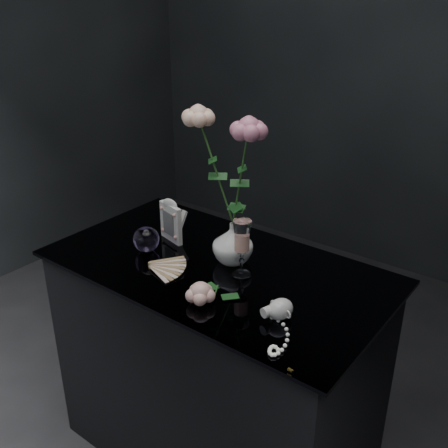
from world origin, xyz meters
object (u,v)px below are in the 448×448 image
Objects in this scene: picture_frame at (171,220)px; paperweight at (146,239)px; vase at (233,243)px; loose_rose at (200,293)px; pearl_jar at (281,308)px; wine_glass at (242,249)px.

picture_frame is 0.11m from paperweight.
vase is 1.55× the size of paperweight.
picture_frame is 0.39m from loose_rose.
picture_frame is 0.74× the size of pearl_jar.
wine_glass reaches higher than vase.
pearl_jar is (0.21, -0.12, -0.06)m from wine_glass.
picture_frame is at bearing -179.21° from pearl_jar.
paperweight is at bearing -156.87° from vase.
loose_rose is 0.22m from pearl_jar.
paperweight is at bearing 140.94° from loose_rose.
picture_frame reaches higher than loose_rose.
picture_frame reaches higher than vase.
wine_glass is at bearing -35.64° from vase.
loose_rose is at bearing -143.92° from pearl_jar.
vase is at bearing 87.30° from loose_rose.
vase is 0.64× the size of pearl_jar.
loose_rose is (0.32, -0.23, -0.04)m from picture_frame.
vase is 0.25m from picture_frame.
loose_rose is (-0.00, -0.18, -0.06)m from wine_glass.
vase is at bearing 23.13° from paperweight.
pearl_jar is at bearing -29.17° from wine_glass.
loose_rose is at bearing -21.70° from picture_frame.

